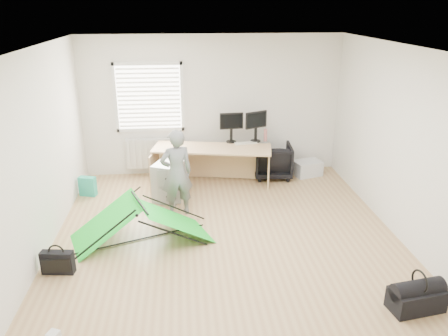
{
  "coord_description": "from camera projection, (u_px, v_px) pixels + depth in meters",
  "views": [
    {
      "loc": [
        -0.59,
        -5.57,
        3.23
      ],
      "look_at": [
        0.0,
        0.4,
        0.95
      ],
      "focal_mm": 35.0,
      "sensor_mm": 36.0,
      "label": 1
    }
  ],
  "objects": [
    {
      "name": "back_wall",
      "position": [
        212.0,
        106.0,
        8.46
      ],
      "size": [
        5.0,
        0.02,
        2.7
      ],
      "primitive_type": "cube",
      "color": "silver",
      "rests_on": "ground"
    },
    {
      "name": "radiator",
      "position": [
        152.0,
        153.0,
        8.6
      ],
      "size": [
        1.0,
        0.12,
        0.6
      ],
      "primitive_type": "cube",
      "color": "silver",
      "rests_on": "back_wall"
    },
    {
      "name": "keyboard",
      "position": [
        246.0,
        143.0,
        8.23
      ],
      "size": [
        0.43,
        0.21,
        0.02
      ],
      "primitive_type": "cube",
      "rotation": [
        0.0,
        0.0,
        0.16
      ],
      "color": "beige",
      "rests_on": "desk"
    },
    {
      "name": "laptop_bag",
      "position": [
        58.0,
        262.0,
        5.52
      ],
      "size": [
        0.42,
        0.18,
        0.31
      ],
      "primitive_type": "cube",
      "rotation": [
        0.0,
        0.0,
        -0.13
      ],
      "color": "black",
      "rests_on": "ground"
    },
    {
      "name": "window",
      "position": [
        149.0,
        97.0,
        8.25
      ],
      "size": [
        1.2,
        0.06,
        1.2
      ],
      "primitive_type": "cube",
      "color": "silver",
      "rests_on": "back_wall"
    },
    {
      "name": "ground",
      "position": [
        227.0,
        238.0,
        6.39
      ],
      "size": [
        5.5,
        5.5,
        0.0
      ],
      "primitive_type": "plane",
      "color": "tan",
      "rests_on": "ground"
    },
    {
      "name": "filing_cabinet",
      "position": [
        169.0,
        181.0,
        7.57
      ],
      "size": [
        0.62,
        0.7,
        0.67
      ],
      "primitive_type": "cube",
      "rotation": [
        0.0,
        0.0,
        -0.41
      ],
      "color": "#979B9C",
      "rests_on": "ground"
    },
    {
      "name": "desk",
      "position": [
        212.0,
        166.0,
        8.14
      ],
      "size": [
        2.25,
        1.08,
        0.74
      ],
      "primitive_type": "cube",
      "rotation": [
        0.0,
        0.0,
        -0.19
      ],
      "color": "tan",
      "rests_on": "ground"
    },
    {
      "name": "person",
      "position": [
        177.0,
        173.0,
        6.88
      ],
      "size": [
        0.59,
        0.47,
        1.42
      ],
      "primitive_type": "imported",
      "rotation": [
        0.0,
        0.0,
        3.42
      ],
      "color": "slate",
      "rests_on": "ground"
    },
    {
      "name": "storage_crate",
      "position": [
        307.0,
        168.0,
        8.68
      ],
      "size": [
        0.61,
        0.5,
        0.29
      ],
      "primitive_type": "cube",
      "rotation": [
        0.0,
        0.0,
        0.29
      ],
      "color": "silver",
      "rests_on": "ground"
    },
    {
      "name": "tote_bag",
      "position": [
        88.0,
        186.0,
        7.75
      ],
      "size": [
        0.32,
        0.21,
        0.35
      ],
      "primitive_type": "cube",
      "rotation": [
        0.0,
        0.0,
        -0.28
      ],
      "color": "teal",
      "rests_on": "ground"
    },
    {
      "name": "kite",
      "position": [
        141.0,
        221.0,
        6.24
      ],
      "size": [
        2.1,
        1.46,
        0.6
      ],
      "primitive_type": null,
      "rotation": [
        0.0,
        0.0,
        0.35
      ],
      "color": "#14D62B",
      "rests_on": "ground"
    },
    {
      "name": "duffel_bag",
      "position": [
        416.0,
        299.0,
        4.87
      ],
      "size": [
        0.64,
        0.39,
        0.26
      ],
      "primitive_type": "cube",
      "rotation": [
        0.0,
        0.0,
        0.15
      ],
      "color": "black",
      "rests_on": "ground"
    },
    {
      "name": "monitor_right",
      "position": [
        256.0,
        131.0,
        8.28
      ],
      "size": [
        0.45,
        0.28,
        0.43
      ],
      "primitive_type": "cube",
      "rotation": [
        0.0,
        0.0,
        0.43
      ],
      "color": "black",
      "rests_on": "desk"
    },
    {
      "name": "monitor_left",
      "position": [
        231.0,
        132.0,
        8.24
      ],
      "size": [
        0.45,
        0.13,
        0.42
      ],
      "primitive_type": "cube",
      "rotation": [
        0.0,
        0.0,
        0.08
      ],
      "color": "black",
      "rests_on": "desk"
    },
    {
      "name": "office_chair",
      "position": [
        273.0,
        161.0,
        8.55
      ],
      "size": [
        0.77,
        0.79,
        0.66
      ],
      "primitive_type": "imported",
      "rotation": [
        0.0,
        0.0,
        3.05
      ],
      "color": "black",
      "rests_on": "ground"
    },
    {
      "name": "thermos",
      "position": [
        265.0,
        135.0,
        8.35
      ],
      "size": [
        0.07,
        0.07,
        0.23
      ],
      "primitive_type": "cylinder",
      "rotation": [
        0.0,
        0.0,
        0.09
      ],
      "color": "#AE6461",
      "rests_on": "desk"
    }
  ]
}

